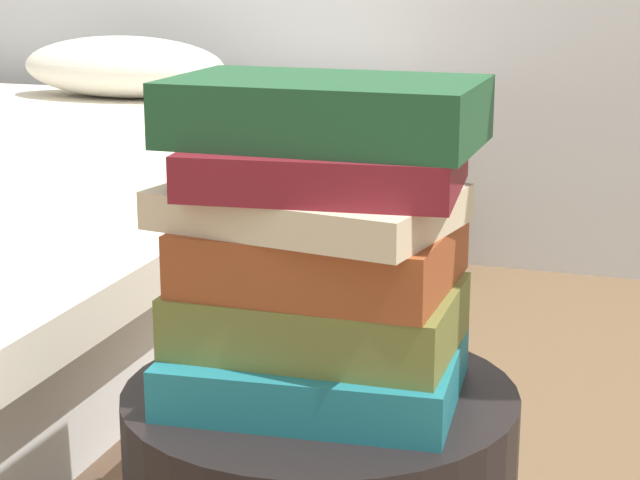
{
  "coord_description": "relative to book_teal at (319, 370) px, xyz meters",
  "views": [
    {
      "loc": [
        0.34,
        -0.96,
        0.84
      ],
      "look_at": [
        0.0,
        0.0,
        0.57
      ],
      "focal_mm": 62.86,
      "sensor_mm": 36.0,
      "label": 1
    }
  ],
  "objects": [
    {
      "name": "book_teal",
      "position": [
        0.0,
        0.0,
        0.0
      ],
      "size": [
        0.29,
        0.24,
        0.05
      ],
      "primitive_type": "cube",
      "rotation": [
        0.0,
        0.0,
        0.1
      ],
      "color": "#1E727F",
      "rests_on": "side_table"
    },
    {
      "name": "book_olive",
      "position": [
        0.0,
        0.0,
        0.05
      ],
      "size": [
        0.27,
        0.19,
        0.06
      ],
      "primitive_type": "cube",
      "rotation": [
        0.0,
        0.0,
        0.04
      ],
      "color": "olive",
      "rests_on": "book_teal"
    },
    {
      "name": "book_maroon",
      "position": [
        0.01,
        0.0,
        0.2
      ],
      "size": [
        0.27,
        0.21,
        0.04
      ],
      "primitive_type": "cube",
      "rotation": [
        0.0,
        0.0,
        0.12
      ],
      "color": "maroon",
      "rests_on": "book_cream"
    },
    {
      "name": "book_rust",
      "position": [
        -0.0,
        0.02,
        0.11
      ],
      "size": [
        0.25,
        0.2,
        0.06
      ],
      "primitive_type": "cube",
      "rotation": [
        0.0,
        0.0,
        0.01
      ],
      "color": "#994723",
      "rests_on": "book_olive"
    },
    {
      "name": "book_cream",
      "position": [
        -0.01,
        0.0,
        0.16
      ],
      "size": [
        0.28,
        0.22,
        0.04
      ],
      "primitive_type": "cube",
      "rotation": [
        0.0,
        0.0,
        -0.15
      ],
      "color": "beige",
      "rests_on": "book_rust"
    },
    {
      "name": "book_forest",
      "position": [
        0.0,
        0.01,
        0.25
      ],
      "size": [
        0.29,
        0.18,
        0.06
      ],
      "primitive_type": "cube",
      "rotation": [
        0.0,
        0.0,
        0.02
      ],
      "color": "#1E512D",
      "rests_on": "book_maroon"
    }
  ]
}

